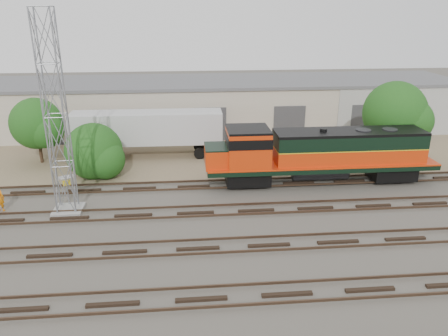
{
  "coord_description": "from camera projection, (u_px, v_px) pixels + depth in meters",
  "views": [
    {
      "loc": [
        -0.49,
        -24.2,
        12.64
      ],
      "look_at": [
        2.1,
        4.0,
        2.2
      ],
      "focal_mm": 35.0,
      "sensor_mm": 36.0,
      "label": 1
    }
  ],
  "objects": [
    {
      "name": "semi_trailer",
      "position": [
        151.0,
        129.0,
        38.6
      ],
      "size": [
        13.22,
        2.81,
        4.06
      ],
      "rotation": [
        0.0,
        0.0,
        -0.01
      ],
      "color": "beige",
      "rests_on": "ground"
    },
    {
      "name": "tree_mid",
      "position": [
        97.0,
        153.0,
        34.26
      ],
      "size": [
        4.73,
        4.5,
        4.5
      ],
      "color": "#382619",
      "rests_on": "ground"
    },
    {
      "name": "tree_east",
      "position": [
        399.0,
        115.0,
        36.07
      ],
      "size": [
        5.47,
        5.21,
        7.04
      ],
      "color": "#382619",
      "rests_on": "ground"
    },
    {
      "name": "warehouse",
      "position": [
        189.0,
        105.0,
        47.58
      ],
      "size": [
        58.4,
        10.4,
        5.3
      ],
      "color": "#BFB29F",
      "rests_on": "ground"
    },
    {
      "name": "dumpster_red",
      "position": [
        397.0,
        129.0,
        45.6
      ],
      "size": [
        1.84,
        1.77,
        1.4
      ],
      "primitive_type": "cube",
      "rotation": [
        0.0,
        0.0,
        0.29
      ],
      "color": "maroon",
      "rests_on": "ground"
    },
    {
      "name": "signal_tower",
      "position": [
        56.0,
        120.0,
        26.68
      ],
      "size": [
        1.88,
        1.88,
        12.71
      ],
      "rotation": [
        0.0,
        0.0,
        0.05
      ],
      "color": "gray",
      "rests_on": "ground"
    },
    {
      "name": "tracks",
      "position": [
        198.0,
        248.0,
        24.2
      ],
      "size": [
        80.0,
        20.4,
        0.28
      ],
      "color": "black",
      "rests_on": "ground"
    },
    {
      "name": "ground",
      "position": [
        196.0,
        225.0,
        27.03
      ],
      "size": [
        140.0,
        140.0,
        0.0
      ],
      "primitive_type": "plane",
      "color": "#47423A",
      "rests_on": "ground"
    },
    {
      "name": "dirt_strip",
      "position": [
        191.0,
        150.0,
        41.04
      ],
      "size": [
        80.0,
        16.0,
        0.02
      ],
      "primitive_type": "cube",
      "color": "#726047",
      "rests_on": "ground"
    },
    {
      "name": "dumpster_blue",
      "position": [
        420.0,
        127.0,
        45.99
      ],
      "size": [
        1.75,
        1.66,
        1.5
      ],
      "primitive_type": "cube",
      "rotation": [
        0.0,
        0.0,
        0.1
      ],
      "color": "navy",
      "rests_on": "ground"
    },
    {
      "name": "locomotive",
      "position": [
        318.0,
        153.0,
        32.61
      ],
      "size": [
        17.38,
        3.05,
        4.18
      ],
      "color": "black",
      "rests_on": "tracks"
    },
    {
      "name": "tree_west",
      "position": [
        39.0,
        125.0,
        36.53
      ],
      "size": [
        4.53,
        4.31,
        5.64
      ],
      "color": "#382619",
      "rests_on": "ground"
    },
    {
      "name": "sign_post",
      "position": [
        67.0,
        185.0,
        28.92
      ],
      "size": [
        0.87,
        0.43,
        2.3
      ],
      "color": "gray",
      "rests_on": "ground"
    }
  ]
}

